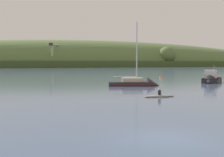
% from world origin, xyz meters
% --- Properties ---
extents(ground, '(1400.00, 1400.00, 0.00)m').
position_xyz_m(ground, '(0.00, 0.00, 0.00)').
color(ground, '#425675').
extents(far_shoreline_hill, '(537.69, 110.28, 46.09)m').
position_xyz_m(far_shoreline_hill, '(58.89, 229.74, 0.28)').
color(far_shoreline_hill, '#3C4E24').
rests_on(far_shoreline_hill, ground).
extents(dockside_crane, '(8.35, 11.54, 18.44)m').
position_xyz_m(dockside_crane, '(15.82, 201.89, 8.81)').
color(dockside_crane, '#4C4C51').
rests_on(dockside_crane, ground).
extents(sailboat_near_mooring, '(8.27, 4.74, 11.10)m').
position_xyz_m(sailboat_near_mooring, '(10.89, 29.04, 0.20)').
color(sailboat_near_mooring, '#232328').
rests_on(sailboat_near_mooring, ground).
extents(fishing_boat_moored, '(6.34, 6.26, 4.11)m').
position_xyz_m(fishing_boat_moored, '(25.88, 30.83, 0.48)').
color(fishing_boat_moored, '#232328').
rests_on(fishing_boat_moored, ground).
extents(canoe_with_paddler, '(3.45, 1.36, 1.02)m').
position_xyz_m(canoe_with_paddler, '(7.40, 14.93, 0.11)').
color(canoe_with_paddler, gray).
rests_on(canoe_with_paddler, ground).
extents(mooring_buoy_foreground, '(0.70, 0.70, 0.78)m').
position_xyz_m(mooring_buoy_foreground, '(26.46, 51.25, 0.00)').
color(mooring_buoy_foreground, '#EA5B19').
rests_on(mooring_buoy_foreground, ground).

